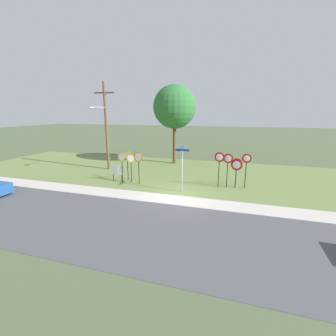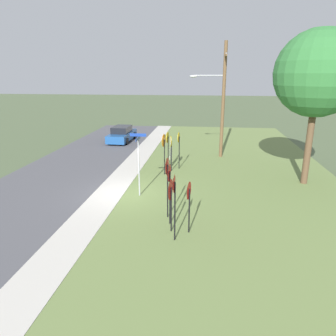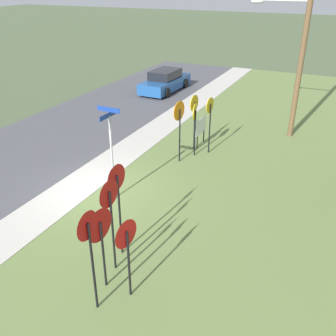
{
  "view_description": "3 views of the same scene",
  "coord_description": "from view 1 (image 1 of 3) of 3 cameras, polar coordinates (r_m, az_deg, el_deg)",
  "views": [
    {
      "loc": [
        3.64,
        -14.03,
        5.47
      ],
      "look_at": [
        -1.25,
        2.04,
        1.38
      ],
      "focal_mm": 24.58,
      "sensor_mm": 36.0,
      "label": 1
    },
    {
      "loc": [
        14.6,
        4.1,
        5.96
      ],
      "look_at": [
        -0.99,
        2.17,
        1.21
      ],
      "focal_mm": 33.15,
      "sensor_mm": 36.0,
      "label": 2
    },
    {
      "loc": [
        9.3,
        7.22,
        6.73
      ],
      "look_at": [
        -0.04,
        2.77,
        1.52
      ],
      "focal_mm": 40.41,
      "sensor_mm": 36.0,
      "label": 3
    }
  ],
  "objects": [
    {
      "name": "yield_sign_far_left",
      "position": [
        16.97,
        12.59,
        1.62
      ],
      "size": [
        0.71,
        0.12,
        2.65
      ],
      "rotation": [
        0.0,
        0.0,
        -0.08
      ],
      "color": "black",
      "rests_on": "grass_median"
    },
    {
      "name": "oak_tree_left",
      "position": [
        24.64,
        1.66,
        14.87
      ],
      "size": [
        4.49,
        4.49,
        8.21
      ],
      "color": "brown",
      "rests_on": "grass_median"
    },
    {
      "name": "stop_sign_far_center",
      "position": [
        18.84,
        -10.07,
        2.11
      ],
      "size": [
        0.64,
        0.11,
        2.4
      ],
      "rotation": [
        0.0,
        0.0,
        -0.1
      ],
      "color": "black",
      "rests_on": "grass_median"
    },
    {
      "name": "stop_sign_far_left",
      "position": [
        17.56,
        -7.35,
        1.75
      ],
      "size": [
        0.76,
        0.13,
        2.51
      ],
      "rotation": [
        0.0,
        0.0,
        -0.14
      ],
      "color": "black",
      "rests_on": "grass_median"
    },
    {
      "name": "yield_sign_near_right",
      "position": [
        17.45,
        18.87,
        1.23
      ],
      "size": [
        0.66,
        0.1,
        2.55
      ],
      "rotation": [
        0.0,
        0.0,
        -0.02
      ],
      "color": "black",
      "rests_on": "grass_median"
    },
    {
      "name": "stop_sign_near_left",
      "position": [
        18.24,
        -9.2,
        1.42
      ],
      "size": [
        0.66,
        0.14,
        2.24
      ],
      "rotation": [
        0.0,
        0.0,
        0.18
      ],
      "color": "black",
      "rests_on": "grass_median"
    },
    {
      "name": "yield_sign_near_left",
      "position": [
        17.12,
        14.62,
        1.33
      ],
      "size": [
        0.7,
        0.11,
        2.55
      ],
      "rotation": [
        0.0,
        0.0,
        -0.07
      ],
      "color": "black",
      "rests_on": "grass_median"
    },
    {
      "name": "stop_sign_near_right",
      "position": [
        18.26,
        -11.42,
        1.69
      ],
      "size": [
        0.69,
        0.12,
        2.38
      ],
      "rotation": [
        0.0,
        0.0,
        -0.11
      ],
      "color": "black",
      "rests_on": "grass_median"
    },
    {
      "name": "sidewalk_strip",
      "position": [
        14.75,
        1.46,
        -7.96
      ],
      "size": [
        44.0,
        1.6,
        0.06
      ],
      "primitive_type": "cube",
      "color": "#BCB7AD",
      "rests_on": "ground_plane"
    },
    {
      "name": "notice_board",
      "position": [
        18.82,
        -12.47,
        -0.79
      ],
      "size": [
        1.1,
        0.07,
        1.25
      ],
      "rotation": [
        0.0,
        0.0,
        -0.02
      ],
      "color": "black",
      "rests_on": "grass_median"
    },
    {
      "name": "yield_sign_far_right",
      "position": [
        17.99,
        16.68,
        0.59
      ],
      "size": [
        0.68,
        0.16,
        2.08
      ],
      "rotation": [
        0.0,
        0.0,
        -0.19
      ],
      "color": "black",
      "rests_on": "grass_median"
    },
    {
      "name": "yield_sign_center",
      "position": [
        17.3,
        16.61,
        0.27
      ],
      "size": [
        0.82,
        0.13,
        2.16
      ],
      "rotation": [
        0.0,
        0.0,
        -0.11
      ],
      "color": "black",
      "rests_on": "grass_median"
    },
    {
      "name": "ground_plane",
      "position": [
        15.49,
        2.25,
        -7.02
      ],
      "size": [
        160.0,
        160.0,
        0.0
      ],
      "primitive_type": "plane",
      "color": "#4C5B3D"
    },
    {
      "name": "street_name_post",
      "position": [
        15.69,
        3.54,
        0.61
      ],
      "size": [
        0.96,
        0.82,
        3.2
      ],
      "rotation": [
        0.0,
        0.0,
        -0.02
      ],
      "color": "#9EA0A8",
      "rests_on": "grass_median"
    },
    {
      "name": "utility_pole",
      "position": [
        22.54,
        -15.34,
        10.62
      ],
      "size": [
        2.1,
        2.58,
        8.13
      ],
      "color": "brown",
      "rests_on": "grass_median"
    },
    {
      "name": "road_asphalt",
      "position": [
        11.32,
        -4.16,
        -15.22
      ],
      "size": [
        44.0,
        6.4,
        0.01
      ],
      "primitive_type": "cube",
      "color": "#4C4C51",
      "rests_on": "ground_plane"
    },
    {
      "name": "grass_median",
      "position": [
        21.07,
        6.41,
        -1.4
      ],
      "size": [
        44.0,
        12.0,
        0.04
      ],
      "primitive_type": "cube",
      "color": "olive",
      "rests_on": "ground_plane"
    }
  ]
}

